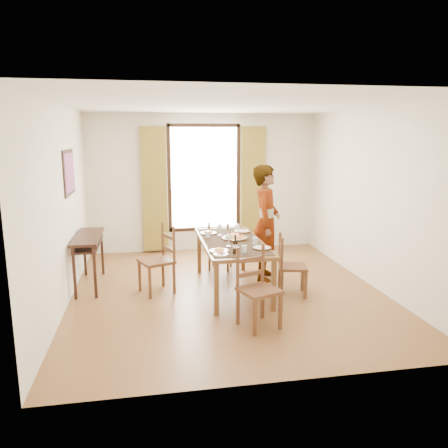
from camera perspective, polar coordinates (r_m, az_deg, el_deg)
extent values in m
plane|color=brown|center=(6.60, 0.37, -8.72)|extent=(5.00, 5.00, 0.00)
cube|color=beige|center=(8.71, -2.64, 5.37)|extent=(4.50, 0.10, 2.70)
cube|color=beige|center=(3.88, 7.19, -2.54)|extent=(4.50, 0.10, 2.70)
cube|color=beige|center=(6.26, -20.33, 2.22)|extent=(0.10, 5.00, 2.70)
cube|color=beige|center=(7.03, 18.77, 3.28)|extent=(0.10, 5.00, 2.70)
cube|color=white|center=(6.20, 0.41, 15.55)|extent=(4.50, 5.00, 0.04)
cube|color=white|center=(8.67, -2.62, 6.01)|extent=(1.30, 0.04, 2.00)
cube|color=olive|center=(8.56, -9.09, 4.45)|extent=(0.48, 0.10, 2.40)
cube|color=olive|center=(8.82, 3.79, 4.78)|extent=(0.48, 0.10, 2.40)
cube|color=black|center=(6.80, -19.60, 6.36)|extent=(0.02, 0.86, 0.66)
cube|color=red|center=(6.79, -19.52, 6.36)|extent=(0.01, 0.76, 0.56)
cube|color=black|center=(6.91, -17.36, -1.58)|extent=(0.38, 1.20, 0.04)
cube|color=black|center=(6.94, -17.30, -2.54)|extent=(0.34, 1.10, 0.03)
cube|color=black|center=(6.51, -18.96, -6.14)|extent=(0.04, 0.04, 0.76)
cube|color=black|center=(7.55, -17.74, -3.63)|extent=(0.04, 0.04, 0.76)
cube|color=black|center=(6.47, -16.50, -6.09)|extent=(0.04, 0.04, 0.76)
cube|color=black|center=(7.52, -15.62, -3.57)|extent=(0.04, 0.04, 0.76)
cube|color=brown|center=(6.46, 1.03, -2.45)|extent=(0.88, 1.94, 0.05)
cube|color=black|center=(6.45, 1.03, -2.21)|extent=(0.81, 1.78, 0.01)
cube|color=brown|center=(5.64, -1.00, -8.52)|extent=(0.06, 0.06, 0.70)
cube|color=brown|center=(7.36, -3.27, -3.71)|extent=(0.06, 0.06, 0.70)
cube|color=brown|center=(5.81, 6.50, -8.01)|extent=(0.06, 0.06, 0.70)
cube|color=brown|center=(7.49, 2.52, -3.45)|extent=(0.06, 0.06, 0.70)
cube|color=brown|center=(6.48, -8.85, -4.83)|extent=(0.58, 0.58, 0.04)
cube|color=brown|center=(6.65, -10.96, -6.62)|extent=(0.04, 0.04, 0.47)
cube|color=brown|center=(6.79, -7.97, -6.13)|extent=(0.04, 0.04, 0.47)
cube|color=brown|center=(6.31, -9.65, -7.56)|extent=(0.04, 0.04, 0.47)
cube|color=brown|center=(6.46, -6.54, -7.02)|extent=(0.04, 0.04, 0.47)
cube|color=brown|center=(6.66, -8.01, -2.01)|extent=(0.04, 0.04, 0.53)
cube|color=brown|center=(6.33, -6.56, -2.69)|extent=(0.04, 0.04, 0.53)
cube|color=brown|center=(6.52, -7.28, -3.24)|extent=(0.17, 0.36, 0.05)
cube|color=brown|center=(6.47, -7.32, -1.61)|extent=(0.17, 0.36, 0.05)
cube|color=brown|center=(7.54, -0.50, -2.94)|extent=(0.48, 0.48, 0.04)
cube|color=brown|center=(7.72, 0.89, -4.13)|extent=(0.04, 0.04, 0.40)
cube|color=brown|center=(7.42, 0.51, -4.79)|extent=(0.04, 0.04, 0.40)
cube|color=brown|center=(7.77, -1.45, -4.02)|extent=(0.04, 0.04, 0.40)
cube|color=brown|center=(7.47, -1.92, -4.67)|extent=(0.04, 0.04, 0.40)
cube|color=brown|center=(7.30, 0.50, -1.63)|extent=(0.03, 0.03, 0.44)
cube|color=brown|center=(7.36, -1.96, -1.54)|extent=(0.03, 0.03, 0.44)
cube|color=brown|center=(7.35, -0.73, -2.26)|extent=(0.31, 0.13, 0.04)
cube|color=brown|center=(7.31, -0.73, -1.04)|extent=(0.31, 0.13, 0.04)
cube|color=brown|center=(5.30, 4.62, -8.65)|extent=(0.55, 0.55, 0.04)
cube|color=brown|center=(5.15, 4.05, -12.04)|extent=(0.04, 0.04, 0.46)
cube|color=brown|center=(5.43, 1.82, -10.71)|extent=(0.04, 0.04, 0.46)
cube|color=brown|center=(5.35, 7.38, -11.17)|extent=(0.04, 0.04, 0.46)
cube|color=brown|center=(5.62, 5.06, -9.96)|extent=(0.04, 0.04, 0.46)
cube|color=brown|center=(5.27, 1.80, -5.78)|extent=(0.04, 0.04, 0.51)
cube|color=brown|center=(5.47, 5.09, -5.18)|extent=(0.04, 0.04, 0.51)
cube|color=brown|center=(5.40, 3.46, -6.51)|extent=(0.36, 0.15, 0.05)
cube|color=brown|center=(5.35, 3.48, -4.63)|extent=(0.36, 0.15, 0.05)
cube|color=brown|center=(6.40, 8.97, -5.55)|extent=(0.47, 0.47, 0.04)
cube|color=brown|center=(6.33, 10.60, -7.81)|extent=(0.04, 0.04, 0.42)
cube|color=brown|center=(6.29, 7.54, -7.83)|extent=(0.04, 0.04, 0.42)
cube|color=brown|center=(6.64, 10.19, -6.85)|extent=(0.04, 0.04, 0.42)
cube|color=brown|center=(6.61, 7.28, -6.87)|extent=(0.04, 0.04, 0.42)
cube|color=brown|center=(6.16, 7.56, -3.94)|extent=(0.03, 0.03, 0.47)
cube|color=brown|center=(6.48, 7.30, -3.14)|extent=(0.03, 0.03, 0.47)
cube|color=brown|center=(6.34, 7.41, -4.34)|extent=(0.10, 0.33, 0.05)
cube|color=brown|center=(6.30, 7.45, -2.87)|extent=(0.10, 0.33, 0.05)
imported|color=gray|center=(6.96, 5.51, 0.15)|extent=(0.98, 0.91, 1.84)
cylinder|color=silver|center=(6.25, 4.07, -2.20)|extent=(0.07, 0.07, 0.10)
cylinder|color=silver|center=(6.64, -2.10, -1.34)|extent=(0.07, 0.07, 0.10)
cylinder|color=silver|center=(5.78, 2.65, -3.30)|extent=(0.07, 0.07, 0.10)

